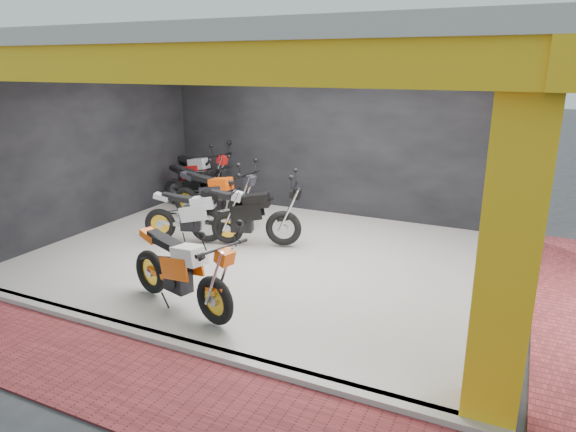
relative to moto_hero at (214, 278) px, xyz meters
name	(u,v)px	position (x,y,z in m)	size (l,w,h in m)	color
ground	(209,309)	(-0.45, 0.50, -0.76)	(80.00, 80.00, 0.00)	#2D2D30
showroom_floor	(273,259)	(-0.45, 2.50, -0.71)	(8.00, 6.00, 0.10)	beige
showroom_ceiling	(271,44)	(-0.45, 2.50, 2.84)	(8.40, 6.40, 0.20)	beige
back_wall	(338,139)	(-0.45, 5.60, 0.99)	(8.20, 0.20, 3.50)	black
left_wall	(88,146)	(-4.55, 2.50, 0.99)	(0.20, 6.20, 3.50)	black
corner_column	(510,248)	(3.30, -0.25, 0.99)	(0.50, 0.50, 3.50)	yellow
header_beam_front	(141,64)	(-0.45, -0.50, 2.54)	(8.40, 0.30, 0.40)	yellow
header_beam_right	(559,64)	(3.55, 2.50, 2.54)	(0.30, 6.40, 0.40)	yellow
floor_kerb	(162,340)	(-0.45, -0.52, -0.71)	(8.00, 0.20, 0.10)	beige
paver_front	(116,375)	(-0.45, -1.30, -0.74)	(9.00, 1.40, 0.03)	maroon
moto_hero	(214,278)	(0.00, 0.00, 0.00)	(2.15, 0.80, 1.31)	#E55209
moto_row_a	(227,212)	(-1.48, 2.68, -0.04)	(2.01, 0.74, 1.23)	#9C9EA3
moto_row_b	(283,211)	(-0.50, 3.02, 0.01)	(2.19, 0.81, 1.34)	black
moto_row_c	(241,195)	(-1.79, 3.70, 0.01)	(2.18, 0.81, 1.34)	black
moto_row_d	(215,187)	(-2.77, 4.25, -0.03)	(2.06, 0.76, 1.26)	black
moto_row_e	(215,174)	(-3.35, 5.14, 0.04)	(2.29, 0.85, 1.40)	red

